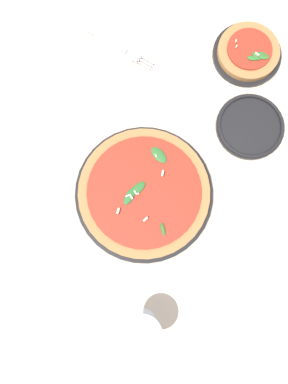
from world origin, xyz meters
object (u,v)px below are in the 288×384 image
(pizza_personal_side, at_px, (248,53))
(wine_glass, at_px, (142,331))
(side_plate_white, at_px, (250,126))
(fork, at_px, (118,47))
(pizza_arugula_main, at_px, (144,193))

(pizza_personal_side, relative_size, wine_glass, 1.27)
(wine_glass, distance_m, side_plate_white, 0.56)
(fork, bearing_deg, wine_glass, -52.41)
(pizza_arugula_main, relative_size, pizza_personal_side, 1.89)
(pizza_arugula_main, xyz_separation_m, fork, (-0.31, 0.24, -0.01))
(pizza_arugula_main, height_order, fork, pizza_arugula_main)
(fork, bearing_deg, pizza_arugula_main, -47.68)
(pizza_arugula_main, bearing_deg, pizza_personal_side, 95.73)
(side_plate_white, bearing_deg, pizza_arugula_main, -105.49)
(pizza_personal_side, bearing_deg, wine_glass, -70.21)
(fork, bearing_deg, side_plate_white, -0.61)
(pizza_arugula_main, bearing_deg, side_plate_white, 74.51)
(pizza_personal_side, xyz_separation_m, fork, (-0.27, -0.21, -0.01))
(wine_glass, xyz_separation_m, side_plate_white, (-0.12, 0.54, -0.09))
(wine_glass, relative_size, side_plate_white, 0.81)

